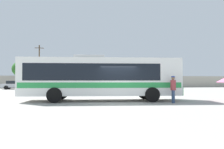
# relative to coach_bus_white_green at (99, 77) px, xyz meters

# --- Properties ---
(ground_plane) EXTENTS (300.00, 300.00, 0.00)m
(ground_plane) POSITION_rel_coach_bus_white_green_xyz_m (1.19, 8.69, -1.80)
(ground_plane) COLOR #A3A099
(perimeter_wall) EXTENTS (80.00, 0.30, 2.35)m
(perimeter_wall) POSITION_rel_coach_bus_white_green_xyz_m (1.19, 24.99, -0.62)
(perimeter_wall) COLOR #9E998C
(perimeter_wall) RESTS_ON ground_plane
(coach_bus_white_green) EXTENTS (11.68, 3.58, 3.35)m
(coach_bus_white_green) POSITION_rel_coach_bus_white_green_xyz_m (0.00, 0.00, 0.00)
(coach_bus_white_green) COLOR white
(coach_bus_white_green) RESTS_ON ground_plane
(attendant_by_bus_door) EXTENTS (0.39, 0.39, 1.80)m
(attendant_by_bus_door) POSITION_rel_coach_bus_white_green_xyz_m (4.78, -2.24, -0.77)
(attendant_by_bus_door) COLOR #33476B
(attendant_by_bus_door) RESTS_ON ground_plane
(parked_car_leftmost_silver) EXTENTS (4.67, 2.27, 1.41)m
(parked_car_leftmost_silver) POSITION_rel_coach_bus_white_green_xyz_m (-11.97, 20.94, -1.04)
(parked_car_leftmost_silver) COLOR #B7BABF
(parked_car_leftmost_silver) RESTS_ON ground_plane
(parked_car_second_red) EXTENTS (4.30, 2.18, 1.40)m
(parked_car_second_red) POSITION_rel_coach_bus_white_green_xyz_m (-5.96, 20.33, -1.04)
(parked_car_second_red) COLOR red
(parked_car_second_red) RESTS_ON ground_plane
(parked_car_third_black) EXTENTS (4.58, 2.28, 1.53)m
(parked_car_third_black) POSITION_rel_coach_bus_white_green_xyz_m (-0.11, 20.63, -0.99)
(parked_car_third_black) COLOR black
(parked_car_third_black) RESTS_ON ground_plane
(parked_car_rightmost_dark_blue) EXTENTS (4.43, 2.21, 1.49)m
(parked_car_rightmost_dark_blue) POSITION_rel_coach_bus_white_green_xyz_m (6.63, 20.98, -1.01)
(parked_car_rightmost_dark_blue) COLOR navy
(parked_car_rightmost_dark_blue) RESTS_ON ground_plane
(utility_pole_near) EXTENTS (1.80, 0.29, 8.83)m
(utility_pole_near) POSITION_rel_coach_bus_white_green_xyz_m (-9.88, 28.95, 2.80)
(utility_pole_near) COLOR #4C3823
(utility_pole_near) RESTS_ON ground_plane
(roadside_tree_left) EXTENTS (3.79, 3.79, 5.39)m
(roadside_tree_left) POSITION_rel_coach_bus_white_green_xyz_m (-13.07, 28.18, 1.97)
(roadside_tree_left) COLOR brown
(roadside_tree_left) RESTS_ON ground_plane
(roadside_tree_midleft) EXTENTS (3.46, 3.46, 5.04)m
(roadside_tree_midleft) POSITION_rel_coach_bus_white_green_xyz_m (-2.67, 28.40, 1.76)
(roadside_tree_midleft) COLOR brown
(roadside_tree_midleft) RESTS_ON ground_plane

